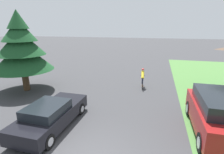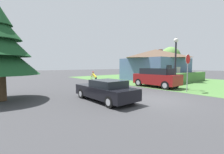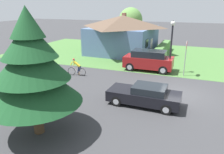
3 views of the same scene
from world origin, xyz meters
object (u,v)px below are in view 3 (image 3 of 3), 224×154
cyclist (77,67)px  street_lamp (172,39)px  parked_suv_right (149,60)px  stop_sign (186,51)px  sedan_left_lane (145,95)px  deciduous_tree_right (131,20)px  conifer_tall_near (32,68)px  cottage_house (123,34)px

cyclist → street_lamp: street_lamp is taller
parked_suv_right → street_lamp: bearing=178.4°
stop_sign → street_lamp: bearing=-111.1°
sedan_left_lane → cyclist: 7.87m
parked_suv_right → deciduous_tree_right: (12.93, 5.69, 2.74)m
cyclist → conifer_tall_near: 9.42m
conifer_tall_near → deciduous_tree_right: size_ratio=1.05×
parked_suv_right → stop_sign: bearing=169.6°
stop_sign → conifer_tall_near: conifer_tall_near is taller
cyclist → stop_sign: 9.49m
parked_suv_right → street_lamp: street_lamp is taller
cottage_house → sedan_left_lane: bearing=-154.5°
sedan_left_lane → stop_sign: 7.41m
deciduous_tree_right → sedan_left_lane: bearing=-160.9°
cottage_house → deciduous_tree_right: bearing=9.3°
conifer_tall_near → cottage_house: bearing=6.7°
cyclist → parked_suv_right: (3.86, -5.50, 0.26)m
street_lamp → deciduous_tree_right: size_ratio=0.84×
cottage_house → street_lamp: size_ratio=1.93×
parked_suv_right → cyclist: bearing=34.8°
conifer_tall_near → stop_sign: bearing=-26.4°
street_lamp → cottage_house: bearing=44.3°
deciduous_tree_right → stop_sign: bearing=-146.4°
parked_suv_right → deciduous_tree_right: size_ratio=0.80×
parked_suv_right → stop_sign: size_ratio=1.46×
cottage_house → stop_sign: 11.18m
cottage_house → deciduous_tree_right: 6.12m
cyclist → conifer_tall_near: bearing=102.4°
sedan_left_lane → street_lamp: bearing=-93.3°
sedan_left_lane → cyclist: size_ratio=2.61×
cyclist → stop_sign: bearing=-165.5°
conifer_tall_near → deciduous_tree_right: bearing=6.9°
cyclist → deciduous_tree_right: deciduous_tree_right is taller
stop_sign → cottage_house: bearing=-131.8°
cottage_house → deciduous_tree_right: deciduous_tree_right is taller
cyclist → stop_sign: size_ratio=0.55×
street_lamp → sedan_left_lane: bearing=176.0°
stop_sign → conifer_tall_near: size_ratio=0.52×
street_lamp → stop_sign: bearing=-112.1°
conifer_tall_near → deciduous_tree_right: (25.40, 3.06, 0.47)m
sedan_left_lane → conifer_tall_near: conifer_tall_near is taller
sedan_left_lane → street_lamp: 7.95m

